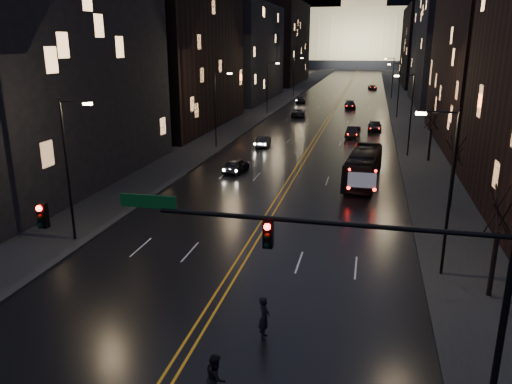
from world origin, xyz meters
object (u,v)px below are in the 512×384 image
Objects in this scene: receding_car_a at (353,132)px; pedestrian_b at (216,377)px; oncoming_car_b at (263,141)px; traffic_signal at (336,254)px; pedestrian_a at (264,318)px; oncoming_car_a at (236,165)px; bus at (363,167)px.

pedestrian_b is (-2.53, -52.73, 0.20)m from receding_car_a.
receding_car_a is (10.28, 8.69, 0.04)m from oncoming_car_b.
traffic_signal reaches higher than pedestrian_a.
oncoming_car_a is at bearing -109.25° from receding_car_a.
traffic_signal reaches higher than receding_car_a.
bus is at bearing -79.11° from receding_car_a.
receding_car_a is (-1.28, 50.74, -4.39)m from traffic_signal.
bus is 2.51× the size of oncoming_car_a.
pedestrian_a reaches higher than oncoming_car_a.
oncoming_car_b is 44.72m from pedestrian_b.
bus is (0.53, 28.29, -3.65)m from traffic_signal.
oncoming_car_b is at bearing -133.49° from receding_car_a.
pedestrian_a is at bearing -92.59° from bus.
pedestrian_a is at bearing 144.44° from traffic_signal.
pedestrian_b is at bearing 166.82° from pedestrian_a.
pedestrian_b is (-0.84, -4.12, -0.05)m from pedestrian_a.
bus is at bearing -22.27° from pedestrian_b.
bus reaches higher than oncoming_car_a.
oncoming_car_a is (-12.07, 0.95, -0.75)m from bus.
receding_car_a reaches higher than oncoming_car_b.
pedestrian_b is (-4.34, -30.29, -0.54)m from bus.
oncoming_car_a is at bearing -179.47° from bus.
traffic_signal is at bearing 101.24° from oncoming_car_b.
oncoming_car_b is at bearing -4.14° from pedestrian_b.
receding_car_a is (10.26, 21.49, 0.00)m from oncoming_car_a.
receding_car_a is at bearing -3.69° from pedestrian_a.
pedestrian_a is (-2.98, 2.13, -4.14)m from traffic_signal.
pedestrian_a is (-1.69, -48.61, 0.25)m from receding_car_a.
pedestrian_a is 4.21m from pedestrian_b.
pedestrian_a is (8.57, -27.12, 0.25)m from oncoming_car_a.
pedestrian_b is at bearing 95.84° from oncoming_car_b.
pedestrian_b is at bearing -93.12° from bus.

